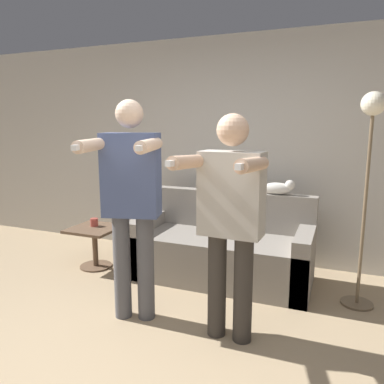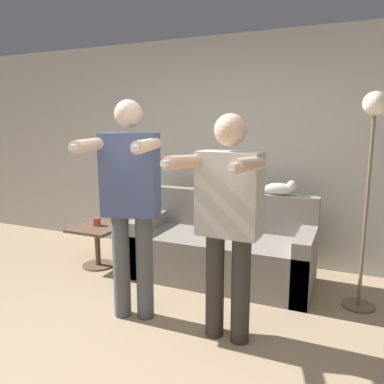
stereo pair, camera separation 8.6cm
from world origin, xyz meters
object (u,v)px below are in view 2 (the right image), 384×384
Objects in this scene: cup at (97,222)px; couch at (222,251)px; person_left at (130,196)px; person_right at (228,213)px; cat at (281,188)px; side_table at (97,237)px; floor_lamp at (371,151)px.

couch is at bearing 7.65° from cup.
person_right is at bearing -15.02° from person_left.
person_left is (-0.42, -1.08, 0.75)m from couch.
person_left is 1.46m from cup.
cat reaches higher than couch.
couch is 3.61× the size of side_table.
person_left is 1.07× the size of person_right.
person_right is 2.10m from cup.
person_left is at bearing -177.64° from person_right.
cup is at bearing -166.09° from cat.
person_left is at bearing -151.33° from floor_lamp.
person_left reaches higher than person_right.
person_right is 2.10m from side_table.
couch is 1.03× the size of person_left.
couch is 20.75× the size of cup.
person_left reaches higher than cup.
person_right reaches higher than cup.
floor_lamp is at bearing 2.51° from side_table.
floor_lamp is at bearing 48.34° from person_right.
person_left is at bearing -124.45° from cat.
person_left reaches higher than side_table.
person_right is 4.00× the size of cat.
couch is 0.99× the size of floor_lamp.
floor_lamp reaches higher than cat.
floor_lamp is at bearing 13.75° from person_left.
couch is 1.38m from person_left.
person_left is 4.27× the size of cat.
side_table is (-1.42, -0.25, 0.04)m from couch.
couch is at bearing 9.84° from side_table.
person_right is 18.86× the size of cup.
cat is at bearing 87.29° from person_right.
cat is 0.22× the size of floor_lamp.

